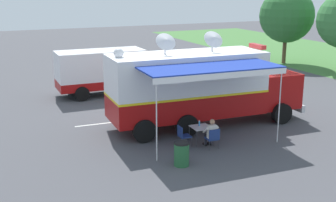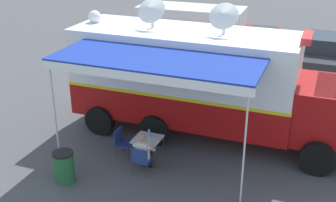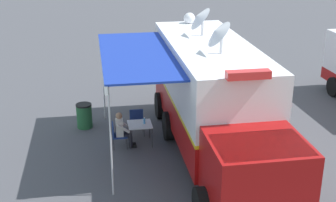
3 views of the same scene
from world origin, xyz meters
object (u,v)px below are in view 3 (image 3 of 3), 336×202
command_truck (214,97)px  folding_chair_beside_table (137,120)px  folding_chair_at_table (117,133)px  seated_responder (122,129)px  folding_table (140,125)px  water_bottle (144,121)px  trash_bin (84,116)px

command_truck → folding_chair_beside_table: 3.30m
folding_chair_at_table → folding_chair_beside_table: same height
folding_chair_beside_table → seated_responder: seated_responder is taller
folding_table → water_bottle: size_ratio=3.72×
seated_responder → folding_table: bearing=-168.0°
folding_table → folding_chair_beside_table: bearing=-91.3°
command_truck → folding_chair_at_table: bearing=-19.6°
water_bottle → folding_chair_at_table: water_bottle is taller
folding_table → seated_responder: bearing=12.0°
folding_chair_beside_table → trash_bin: trash_bin is taller
command_truck → folding_table: (2.18, -1.19, -1.27)m
command_truck → water_bottle: 2.59m
water_bottle → trash_bin: bearing=-42.3°
water_bottle → seated_responder: (0.77, 0.13, -0.18)m
folding_table → trash_bin: (1.79, -1.77, -0.22)m
command_truck → folding_table: 2.79m
folding_table → folding_chair_beside_table: size_ratio=0.96×
folding_chair_beside_table → trash_bin: bearing=-27.0°
folding_chair_at_table → water_bottle: bearing=-172.8°
seated_responder → trash_bin: 2.24m
trash_bin → folding_table: bearing=135.3°
command_truck → folding_table: bearing=-28.5°
folding_table → seated_responder: size_ratio=0.67×
folding_table → water_bottle: bearing=179.4°
folding_table → folding_chair_at_table: folding_chair_at_table is taller
folding_table → water_bottle: water_bottle is taller
water_bottle → seated_responder: 0.80m
water_bottle → folding_table: bearing=-0.6°
water_bottle → seated_responder: size_ratio=0.18×
water_bottle → folding_chair_beside_table: 0.92m
folding_table → seated_responder: (0.61, 0.13, -0.02)m
folding_chair_beside_table → seated_responder: size_ratio=0.70×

